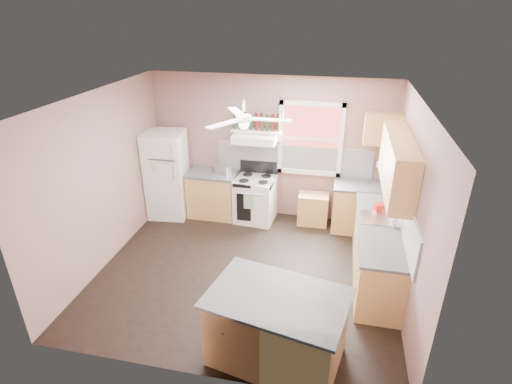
% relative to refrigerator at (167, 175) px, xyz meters
% --- Properties ---
extents(floor, '(4.50, 4.50, 0.00)m').
position_rel_refrigerator_xyz_m(floor, '(1.91, -1.54, -0.84)').
color(floor, black).
rests_on(floor, ground).
extents(ceiling, '(4.50, 4.50, 0.00)m').
position_rel_refrigerator_xyz_m(ceiling, '(1.91, -1.54, 1.86)').
color(ceiling, white).
rests_on(ceiling, ground).
extents(wall_back, '(4.50, 0.05, 2.70)m').
position_rel_refrigerator_xyz_m(wall_back, '(1.91, 0.48, 0.51)').
color(wall_back, '#805E57').
rests_on(wall_back, ground).
extents(wall_right, '(0.05, 4.00, 2.70)m').
position_rel_refrigerator_xyz_m(wall_right, '(4.19, -1.54, 0.51)').
color(wall_right, '#805E57').
rests_on(wall_right, ground).
extents(wall_left, '(0.05, 4.00, 2.70)m').
position_rel_refrigerator_xyz_m(wall_left, '(-0.36, -1.54, 0.51)').
color(wall_left, '#805E57').
rests_on(wall_left, ground).
extents(backsplash_back, '(2.90, 0.03, 0.55)m').
position_rel_refrigerator_xyz_m(backsplash_back, '(2.36, 0.44, 0.33)').
color(backsplash_back, white).
rests_on(backsplash_back, wall_back).
extents(backsplash_right, '(0.03, 2.60, 0.55)m').
position_rel_refrigerator_xyz_m(backsplash_right, '(4.15, -1.24, 0.33)').
color(backsplash_right, white).
rests_on(backsplash_right, wall_right).
extents(window_view, '(1.00, 0.02, 1.20)m').
position_rel_refrigerator_xyz_m(window_view, '(2.66, 0.44, 0.76)').
color(window_view, maroon).
rests_on(window_view, wall_back).
extents(window_frame, '(1.16, 0.07, 1.36)m').
position_rel_refrigerator_xyz_m(window_frame, '(2.66, 0.41, 0.76)').
color(window_frame, white).
rests_on(window_frame, wall_back).
extents(refrigerator, '(0.78, 0.77, 1.68)m').
position_rel_refrigerator_xyz_m(refrigerator, '(0.00, 0.00, 0.00)').
color(refrigerator, white).
rests_on(refrigerator, floor).
extents(base_cabinet_left, '(0.90, 0.60, 0.86)m').
position_rel_refrigerator_xyz_m(base_cabinet_left, '(0.85, 0.16, -0.41)').
color(base_cabinet_left, '#BB834E').
rests_on(base_cabinet_left, floor).
extents(counter_left, '(0.92, 0.62, 0.04)m').
position_rel_refrigerator_xyz_m(counter_left, '(0.85, 0.16, 0.04)').
color(counter_left, '#454548').
rests_on(counter_left, base_cabinet_left).
extents(toaster, '(0.32, 0.26, 0.18)m').
position_rel_refrigerator_xyz_m(toaster, '(1.09, 0.13, 0.15)').
color(toaster, silver).
rests_on(toaster, counter_left).
extents(stove, '(0.76, 0.70, 0.86)m').
position_rel_refrigerator_xyz_m(stove, '(1.71, 0.13, -0.41)').
color(stove, white).
rests_on(stove, floor).
extents(range_hood, '(0.78, 0.50, 0.14)m').
position_rel_refrigerator_xyz_m(range_hood, '(1.68, 0.21, 0.78)').
color(range_hood, white).
rests_on(range_hood, wall_back).
extents(bottle_shelf, '(0.90, 0.26, 0.03)m').
position_rel_refrigerator_xyz_m(bottle_shelf, '(1.68, 0.33, 0.88)').
color(bottle_shelf, white).
rests_on(bottle_shelf, range_hood).
extents(cart, '(0.56, 0.38, 0.56)m').
position_rel_refrigerator_xyz_m(cart, '(2.80, 0.21, -0.56)').
color(cart, '#BB834E').
rests_on(cart, floor).
extents(base_cabinet_corner, '(1.00, 0.60, 0.86)m').
position_rel_refrigerator_xyz_m(base_cabinet_corner, '(3.66, 0.16, -0.41)').
color(base_cabinet_corner, '#BB834E').
rests_on(base_cabinet_corner, floor).
extents(base_cabinet_right, '(0.60, 2.20, 0.86)m').
position_rel_refrigerator_xyz_m(base_cabinet_right, '(3.86, -1.24, -0.41)').
color(base_cabinet_right, '#BB834E').
rests_on(base_cabinet_right, floor).
extents(counter_corner, '(1.02, 0.62, 0.04)m').
position_rel_refrigerator_xyz_m(counter_corner, '(3.66, 0.16, 0.04)').
color(counter_corner, '#454548').
rests_on(counter_corner, base_cabinet_corner).
extents(counter_right, '(0.62, 2.22, 0.04)m').
position_rel_refrigerator_xyz_m(counter_right, '(3.85, -1.24, 0.04)').
color(counter_right, '#454548').
rests_on(counter_right, base_cabinet_right).
extents(sink, '(0.55, 0.45, 0.03)m').
position_rel_refrigerator_xyz_m(sink, '(3.85, -1.04, 0.05)').
color(sink, silver).
rests_on(sink, counter_right).
extents(faucet, '(0.03, 0.03, 0.14)m').
position_rel_refrigerator_xyz_m(faucet, '(4.01, -1.04, 0.13)').
color(faucet, silver).
rests_on(faucet, sink).
extents(upper_cabinet_right, '(0.33, 1.80, 0.76)m').
position_rel_refrigerator_xyz_m(upper_cabinet_right, '(3.99, -1.04, 0.94)').
color(upper_cabinet_right, '#BB834E').
rests_on(upper_cabinet_right, wall_right).
extents(upper_cabinet_corner, '(0.60, 0.33, 0.52)m').
position_rel_refrigerator_xyz_m(upper_cabinet_corner, '(3.86, 0.29, 1.06)').
color(upper_cabinet_corner, '#BB834E').
rests_on(upper_cabinet_corner, wall_back).
extents(paper_towel, '(0.26, 0.12, 0.12)m').
position_rel_refrigerator_xyz_m(paper_towel, '(3.98, 0.32, 0.41)').
color(paper_towel, white).
rests_on(paper_towel, wall_back).
extents(island, '(1.60, 1.19, 0.86)m').
position_rel_refrigerator_xyz_m(island, '(2.65, -3.10, -0.41)').
color(island, '#BB834E').
rests_on(island, floor).
extents(island_top, '(1.70, 1.29, 0.04)m').
position_rel_refrigerator_xyz_m(island_top, '(2.65, -3.10, 0.04)').
color(island_top, '#454548').
rests_on(island_top, island).
extents(ceiling_fan_hub, '(0.20, 0.20, 0.08)m').
position_rel_refrigerator_xyz_m(ceiling_fan_hub, '(1.91, -1.54, 1.61)').
color(ceiling_fan_hub, white).
rests_on(ceiling_fan_hub, ceiling).
extents(soap_bottle, '(0.13, 0.13, 0.25)m').
position_rel_refrigerator_xyz_m(soap_bottle, '(4.04, -1.26, 0.18)').
color(soap_bottle, silver).
rests_on(soap_bottle, counter_right).
extents(red_caddy, '(0.21, 0.18, 0.10)m').
position_rel_refrigerator_xyz_m(red_caddy, '(3.88, -0.75, 0.11)').
color(red_caddy, '#A8190E').
rests_on(red_caddy, counter_right).
extents(wine_bottles, '(0.86, 0.06, 0.31)m').
position_rel_refrigerator_xyz_m(wine_bottles, '(1.69, 0.33, 1.04)').
color(wine_bottles, '#143819').
rests_on(wine_bottles, bottle_shelf).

